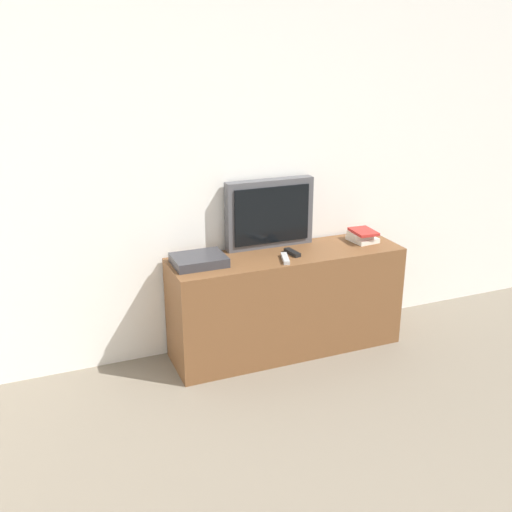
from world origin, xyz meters
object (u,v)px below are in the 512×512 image
Objects in this scene: television at (270,214)px; set_top_box at (199,260)px; book_stack at (362,236)px; remote_on_stand at (292,252)px; remote_secondary at (285,258)px; tv_stand at (286,302)px.

television is 1.87× the size of set_top_box.
book_stack is 0.67× the size of set_top_box.
television is 2.81× the size of book_stack.
remote_secondary is (-0.09, -0.08, 0.00)m from remote_on_stand.
tv_stand is 0.38m from remote_secondary.
remote_on_stand reaches higher than tv_stand.
remote_on_stand is (0.07, -0.20, -0.21)m from television.
set_top_box is at bearing 165.77° from remote_secondary.
remote_secondary is at bearing -136.49° from remote_on_stand.
television reaches higher than remote_on_stand.
tv_stand is 10.52× the size of remote_on_stand.
tv_stand is 7.24× the size of book_stack.
set_top_box is at bearing 177.96° from tv_stand.
set_top_box reaches higher than remote_secondary.
set_top_box is (-0.61, 0.05, 0.02)m from remote_on_stand.
set_top_box is (-1.17, -0.01, -0.01)m from book_stack.
remote_on_stand and remote_secondary have the same top height.
tv_stand is at bearing -176.97° from book_stack.
tv_stand is 4.82× the size of set_top_box.
remote_secondary is 0.55× the size of set_top_box.
set_top_box is at bearing 175.52° from remote_on_stand.
tv_stand is at bearing -2.04° from set_top_box.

